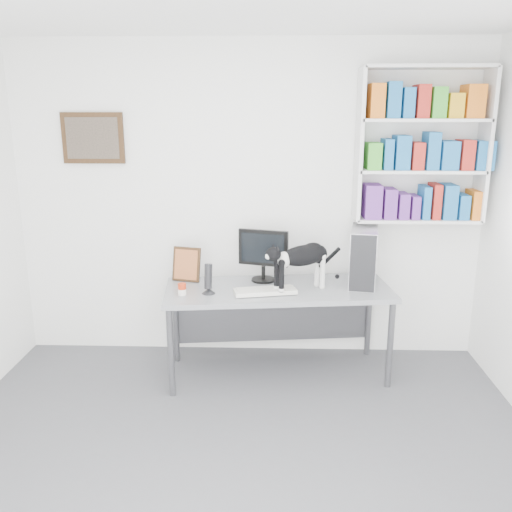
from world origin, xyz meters
name	(u,v)px	position (x,y,z in m)	size (l,w,h in m)	color
room	(230,269)	(0.00, 0.00, 1.35)	(4.01, 4.01, 2.70)	#4B4C50
bookshelf	(422,146)	(1.40, 1.85, 1.85)	(1.03, 0.28, 1.24)	silver
wall_art	(93,138)	(-1.30, 1.97, 1.90)	(0.52, 0.04, 0.42)	#3F2814
desk	(278,331)	(0.26, 1.52, 0.37)	(1.80, 0.70, 0.75)	gray
monitor	(263,255)	(0.14, 1.70, 0.97)	(0.42, 0.20, 0.44)	black
keyboard	(265,291)	(0.15, 1.38, 0.77)	(0.48, 0.18, 0.04)	silver
pc_tower	(363,256)	(0.95, 1.66, 0.98)	(0.21, 0.46, 0.46)	silver
speaker	(208,278)	(-0.28, 1.36, 0.87)	(0.11, 0.11, 0.25)	black
leaning_print	(187,264)	(-0.50, 1.68, 0.90)	(0.24, 0.09, 0.29)	#3F2814
soup_can	(182,289)	(-0.48, 1.32, 0.80)	(0.06, 0.06, 0.09)	red
cat	(302,267)	(0.44, 1.45, 0.94)	(0.62, 0.17, 0.38)	black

